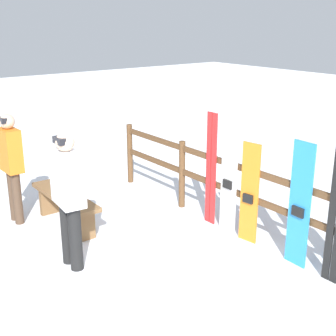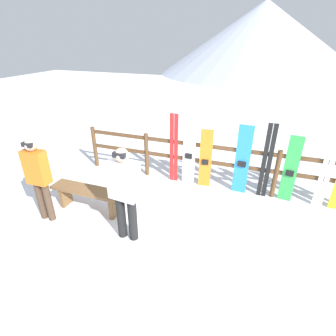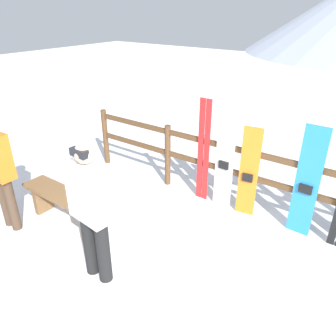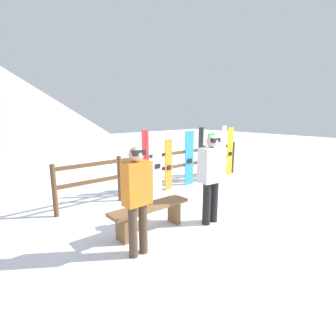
# 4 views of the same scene
# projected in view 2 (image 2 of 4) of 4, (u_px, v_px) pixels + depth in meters

# --- Properties ---
(ground_plane) EXTENTS (40.00, 40.00, 0.00)m
(ground_plane) POSITION_uv_depth(u_px,v_px,m) (178.00, 240.00, 4.53)
(ground_plane) COLOR white
(mountain_backdrop) EXTENTS (18.00, 18.00, 6.00)m
(mountain_backdrop) POSITION_uv_depth(u_px,v_px,m) (262.00, 38.00, 23.35)
(mountain_backdrop) COLOR #B2BCD1
(mountain_backdrop) RESTS_ON ground
(fence) EXTENTS (6.09, 0.10, 1.09)m
(fence) POSITION_uv_depth(u_px,v_px,m) (207.00, 159.00, 5.95)
(fence) COLOR brown
(fence) RESTS_ON ground
(bench) EXTENTS (1.53, 0.36, 0.49)m
(bench) POSITION_uv_depth(u_px,v_px,m) (88.00, 194.00, 5.17)
(bench) COLOR brown
(bench) RESTS_ON ground
(person_white) EXTENTS (0.50, 0.31, 1.68)m
(person_white) POSITION_uv_depth(u_px,v_px,m) (124.00, 190.00, 4.19)
(person_white) COLOR black
(person_white) RESTS_ON ground
(person_orange) EXTENTS (0.41, 0.23, 1.63)m
(person_orange) POSITION_uv_depth(u_px,v_px,m) (38.00, 175.00, 4.66)
(person_orange) COLOR #4C3828
(person_orange) RESTS_ON ground
(ski_pair_red) EXTENTS (0.20, 0.02, 1.66)m
(ski_pair_red) POSITION_uv_depth(u_px,v_px,m) (174.00, 149.00, 6.06)
(ski_pair_red) COLOR red
(ski_pair_red) RESTS_ON ground
(snowboard_white) EXTENTS (0.29, 0.06, 1.58)m
(snowboard_white) POSITION_uv_depth(u_px,v_px,m) (189.00, 153.00, 5.97)
(snowboard_white) COLOR white
(snowboard_white) RESTS_ON ground
(snowboard_orange) EXTENTS (0.27, 0.08, 1.38)m
(snowboard_orange) POSITION_uv_depth(u_px,v_px,m) (206.00, 159.00, 5.89)
(snowboard_orange) COLOR orange
(snowboard_orange) RESTS_ON ground
(snowboard_blue) EXTENTS (0.31, 0.07, 1.56)m
(snowboard_blue) POSITION_uv_depth(u_px,v_px,m) (242.00, 161.00, 5.61)
(snowboard_blue) COLOR #288CE0
(snowboard_blue) RESTS_ON ground
(ski_pair_black) EXTENTS (0.19, 0.02, 1.65)m
(ski_pair_black) POSITION_uv_depth(u_px,v_px,m) (267.00, 162.00, 5.44)
(ski_pair_black) COLOR black
(ski_pair_black) RESTS_ON ground
(snowboard_green) EXTENTS (0.27, 0.08, 1.45)m
(snowboard_green) POSITION_uv_depth(u_px,v_px,m) (290.00, 170.00, 5.34)
(snowboard_green) COLOR green
(snowboard_green) RESTS_ON ground
(ski_pair_white) EXTENTS (0.20, 0.02, 1.67)m
(ski_pair_white) POSITION_uv_depth(u_px,v_px,m) (327.00, 170.00, 5.10)
(ski_pair_white) COLOR white
(ski_pair_white) RESTS_ON ground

